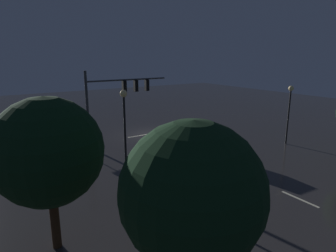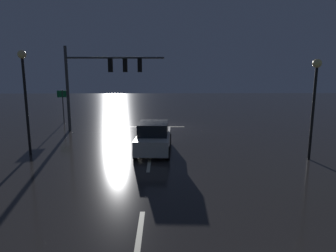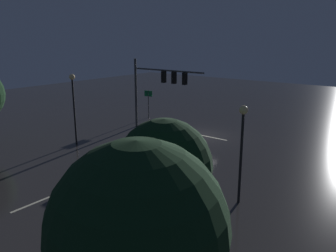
{
  "view_description": "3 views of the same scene",
  "coord_description": "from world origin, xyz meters",
  "px_view_note": "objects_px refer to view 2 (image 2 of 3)",
  "views": [
    {
      "loc": [
        13.91,
        24.19,
        7.61
      ],
      "look_at": [
        0.62,
        3.89,
        1.71
      ],
      "focal_mm": 31.27,
      "sensor_mm": 36.0,
      "label": 1
    },
    {
      "loc": [
        -0.63,
        23.76,
        4.45
      ],
      "look_at": [
        -1.02,
        5.81,
        1.16
      ],
      "focal_mm": 31.39,
      "sensor_mm": 36.0,
      "label": 2
    },
    {
      "loc": [
        -15.32,
        24.28,
        8.28
      ],
      "look_at": [
        -0.08,
        4.68,
        1.85
      ],
      "focal_mm": 36.65,
      "sensor_mm": 36.0,
      "label": 3
    }
  ],
  "objects_px": {
    "traffic_signal_assembly": "(103,73)",
    "street_lamp_left_kerb": "(315,90)",
    "car_approaching": "(154,138)",
    "street_lamp_right_kerb": "(24,84)",
    "route_sign": "(63,99)"
  },
  "relations": [
    {
      "from": "route_sign",
      "to": "car_approaching",
      "type": "bearing_deg",
      "value": 129.75
    },
    {
      "from": "traffic_signal_assembly",
      "to": "street_lamp_left_kerb",
      "type": "xyz_separation_m",
      "value": [
        -12.09,
        8.25,
        -0.87
      ]
    },
    {
      "from": "traffic_signal_assembly",
      "to": "car_approaching",
      "type": "distance_m",
      "value": 8.44
    },
    {
      "from": "street_lamp_left_kerb",
      "to": "traffic_signal_assembly",
      "type": "bearing_deg",
      "value": -34.31
    },
    {
      "from": "traffic_signal_assembly",
      "to": "street_lamp_right_kerb",
      "type": "relative_size",
      "value": 1.35
    },
    {
      "from": "car_approaching",
      "to": "street_lamp_left_kerb",
      "type": "relative_size",
      "value": 0.87
    },
    {
      "from": "street_lamp_right_kerb",
      "to": "route_sign",
      "type": "height_order",
      "value": "street_lamp_right_kerb"
    },
    {
      "from": "street_lamp_right_kerb",
      "to": "car_approaching",
      "type": "bearing_deg",
      "value": -174.79
    },
    {
      "from": "street_lamp_left_kerb",
      "to": "street_lamp_right_kerb",
      "type": "distance_m",
      "value": 14.87
    },
    {
      "from": "street_lamp_right_kerb",
      "to": "route_sign",
      "type": "distance_m",
      "value": 10.96
    },
    {
      "from": "car_approaching",
      "to": "traffic_signal_assembly",
      "type": "bearing_deg",
      "value": -58.25
    },
    {
      "from": "street_lamp_left_kerb",
      "to": "street_lamp_right_kerb",
      "type": "height_order",
      "value": "street_lamp_right_kerb"
    },
    {
      "from": "traffic_signal_assembly",
      "to": "route_sign",
      "type": "bearing_deg",
      "value": -39.48
    },
    {
      "from": "traffic_signal_assembly",
      "to": "car_approaching",
      "type": "bearing_deg",
      "value": 121.75
    },
    {
      "from": "traffic_signal_assembly",
      "to": "street_lamp_left_kerb",
      "type": "height_order",
      "value": "traffic_signal_assembly"
    }
  ]
}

